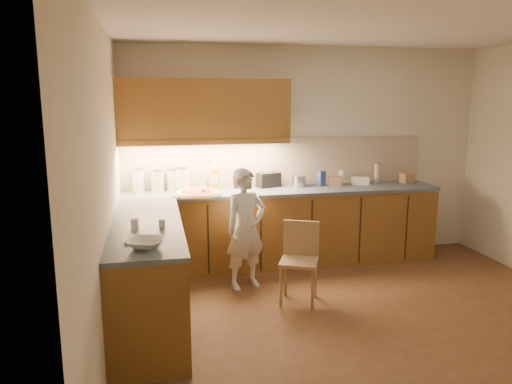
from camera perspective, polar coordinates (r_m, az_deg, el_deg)
room at (r=4.36m, az=13.72°, el=6.15°), size 4.54×4.50×2.62m
l_counter at (r=5.49m, az=-1.36°, el=-5.49°), size 3.77×2.62×0.92m
backsplash at (r=6.15m, az=2.39°, el=3.47°), size 3.75×0.02×0.58m
upper_cabinets at (r=5.78m, az=-5.96°, el=9.28°), size 1.95×0.36×0.73m
pizza_on_board at (r=5.60m, az=-6.68°, el=-0.13°), size 0.54×0.54×0.22m
child at (r=5.25m, az=-1.20°, el=-4.22°), size 0.55×0.46×1.28m
wooden_chair at (r=4.98m, az=5.03°, el=-7.28°), size 0.47×0.47×0.79m
mixing_bowl at (r=3.78m, az=-12.58°, el=-5.76°), size 0.33×0.33×0.06m
canister_a at (r=5.89m, az=-13.32°, el=1.38°), size 0.14×0.14×0.28m
canister_b at (r=5.87m, az=-11.20°, el=1.36°), size 0.15×0.15×0.27m
canister_c at (r=5.91m, az=-9.49°, el=1.48°), size 0.14×0.14×0.27m
canister_d at (r=5.89m, az=-8.42°, el=1.59°), size 0.18×0.18×0.29m
oil_jug at (r=5.90m, az=-4.78°, el=1.59°), size 0.11×0.09×0.30m
toaster at (r=6.05m, az=1.43°, el=1.41°), size 0.31×0.23×0.18m
steel_pot at (r=6.10m, az=4.92°, el=1.28°), size 0.18×0.18×0.14m
blue_box at (r=6.18m, az=7.48°, el=1.56°), size 0.11×0.10×0.18m
card_box_a at (r=6.24m, az=8.93°, el=1.27°), size 0.18×0.14×0.11m
white_bottle at (r=6.33m, az=9.65°, el=1.66°), size 0.07×0.07×0.17m
flat_pack at (r=6.37m, az=11.79°, el=1.26°), size 0.25×0.20×0.09m
tall_jar at (r=6.52m, az=13.67°, el=2.17°), size 0.08×0.08×0.25m
card_box_b at (r=6.63m, az=16.91°, el=1.55°), size 0.18×0.15×0.12m
dough_cloth at (r=3.97m, az=-12.63°, el=-5.26°), size 0.30×0.25×0.02m
spice_jar_a at (r=4.31m, az=-13.71°, el=-3.53°), size 0.08×0.08×0.09m
spice_jar_b at (r=4.30m, az=-10.70°, el=-3.55°), size 0.06×0.06×0.07m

